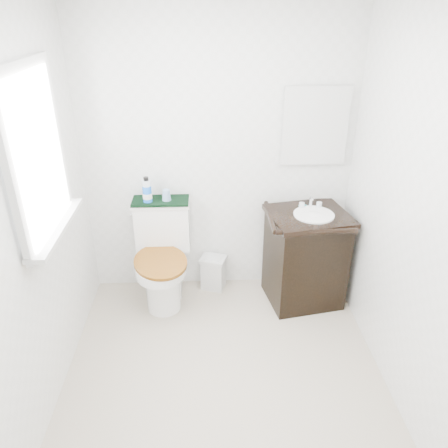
{
  "coord_description": "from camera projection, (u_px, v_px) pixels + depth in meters",
  "views": [
    {
      "loc": [
        -0.1,
        -2.18,
        2.33
      ],
      "look_at": [
        0.03,
        0.75,
        0.82
      ],
      "focal_mm": 35.0,
      "sensor_mm": 36.0,
      "label": 1
    }
  ],
  "objects": [
    {
      "name": "trash_bin",
      "position": [
        213.0,
        272.0,
        3.91
      ],
      "size": [
        0.26,
        0.23,
        0.31
      ],
      "color": "silver",
      "rests_on": "floor"
    },
    {
      "name": "floor",
      "position": [
        224.0,
        380.0,
        3.01
      ],
      "size": [
        2.4,
        2.4,
        0.0
      ],
      "primitive_type": "plane",
      "color": "#BFB09A",
      "rests_on": "ground"
    },
    {
      "name": "vanity",
      "position": [
        305.0,
        256.0,
        3.64
      ],
      "size": [
        0.71,
        0.63,
        0.92
      ],
      "color": "black",
      "rests_on": "floor"
    },
    {
      "name": "wall_left",
      "position": [
        26.0,
        229.0,
        2.42
      ],
      "size": [
        0.0,
        2.4,
        2.4
      ],
      "primitive_type": "plane",
      "rotation": [
        1.57,
        0.0,
        1.57
      ],
      "color": "white",
      "rests_on": "ground"
    },
    {
      "name": "towel",
      "position": [
        160.0,
        201.0,
        3.56
      ],
      "size": [
        0.46,
        0.22,
        0.02
      ],
      "primitive_type": "cube",
      "color": "black",
      "rests_on": "toilet"
    },
    {
      "name": "soap_bar",
      "position": [
        303.0,
        205.0,
        3.58
      ],
      "size": [
        0.07,
        0.05,
        0.02
      ],
      "primitive_type": "ellipsoid",
      "color": "teal",
      "rests_on": "vanity"
    },
    {
      "name": "window",
      "position": [
        35.0,
        154.0,
        2.48
      ],
      "size": [
        0.02,
        0.7,
        0.9
      ],
      "primitive_type": "cube",
      "color": "white",
      "rests_on": "wall_left"
    },
    {
      "name": "cup",
      "position": [
        166.0,
        195.0,
        3.53
      ],
      "size": [
        0.07,
        0.07,
        0.09
      ],
      "primitive_type": "cone",
      "color": "#7EA0CE",
      "rests_on": "towel"
    },
    {
      "name": "toilet",
      "position": [
        163.0,
        261.0,
        3.67
      ],
      "size": [
        0.52,
        0.69,
        0.87
      ],
      "color": "white",
      "rests_on": "floor"
    },
    {
      "name": "wall_back",
      "position": [
        218.0,
        157.0,
        3.53
      ],
      "size": [
        2.4,
        0.0,
        2.4
      ],
      "primitive_type": "plane",
      "rotation": [
        1.57,
        0.0,
        0.0
      ],
      "color": "white",
      "rests_on": "ground"
    },
    {
      "name": "wall_right",
      "position": [
        416.0,
        221.0,
        2.5
      ],
      "size": [
        0.0,
        2.4,
        2.4
      ],
      "primitive_type": "plane",
      "rotation": [
        1.57,
        0.0,
        -1.57
      ],
      "color": "white",
      "rests_on": "ground"
    },
    {
      "name": "wall_front",
      "position": [
        242.0,
        397.0,
        1.39
      ],
      "size": [
        2.4,
        0.0,
        2.4
      ],
      "primitive_type": "plane",
      "rotation": [
        -1.57,
        0.0,
        0.0
      ],
      "color": "white",
      "rests_on": "ground"
    },
    {
      "name": "mouthwash_bottle",
      "position": [
        147.0,
        191.0,
        3.48
      ],
      "size": [
        0.07,
        0.07,
        0.21
      ],
      "color": "blue",
      "rests_on": "towel"
    },
    {
      "name": "mirror",
      "position": [
        315.0,
        126.0,
        3.42
      ],
      "size": [
        0.5,
        0.02,
        0.6
      ],
      "primitive_type": "cube",
      "color": "silver",
      "rests_on": "wall_back"
    }
  ]
}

